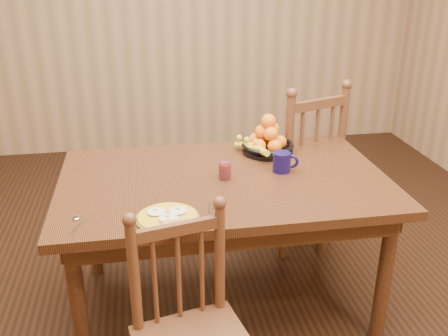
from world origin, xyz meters
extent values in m
cube|color=black|center=(0.00, 0.00, 0.00)|extent=(4.50, 5.00, 0.01)
cube|color=olive|center=(0.00, 2.50, 1.35)|extent=(4.50, 0.01, 2.70)
cube|color=black|center=(0.00, 0.00, 0.73)|extent=(1.60, 1.00, 0.04)
cube|color=black|center=(0.00, 0.42, 0.65)|extent=(1.40, 0.04, 0.10)
cube|color=black|center=(0.00, -0.42, 0.65)|extent=(1.40, 0.04, 0.10)
cube|color=black|center=(0.72, 0.00, 0.65)|extent=(0.04, 0.84, 0.10)
cube|color=black|center=(-0.72, 0.00, 0.65)|extent=(0.04, 0.84, 0.10)
cylinder|color=black|center=(-0.70, -0.40, 0.35)|extent=(0.07, 0.07, 0.70)
cylinder|color=black|center=(0.70, -0.40, 0.35)|extent=(0.07, 0.07, 0.70)
cylinder|color=black|center=(-0.70, 0.40, 0.35)|extent=(0.07, 0.07, 0.70)
cylinder|color=black|center=(0.70, 0.40, 0.35)|extent=(0.07, 0.07, 0.70)
cube|color=#462815|center=(0.55, 0.61, 0.49)|extent=(0.61, 0.60, 0.04)
cylinder|color=#462815|center=(0.67, 0.85, 0.24)|extent=(0.04, 0.04, 0.47)
cylinder|color=#462815|center=(0.30, 0.72, 0.24)|extent=(0.04, 0.04, 0.47)
cylinder|color=#462815|center=(0.80, 0.50, 0.24)|extent=(0.04, 0.04, 0.47)
cylinder|color=#462815|center=(0.43, 0.37, 0.24)|extent=(0.04, 0.04, 0.47)
cylinder|color=#462815|center=(0.81, 0.48, 0.78)|extent=(0.05, 0.05, 0.57)
cylinder|color=#462815|center=(0.43, 0.35, 0.78)|extent=(0.05, 0.05, 0.57)
cylinder|color=#462815|center=(0.62, 0.42, 0.72)|extent=(0.02, 0.02, 0.44)
cube|color=#462815|center=(0.62, 0.42, 0.98)|extent=(0.38, 0.16, 0.05)
cylinder|color=#462815|center=(-0.45, -0.65, 0.67)|extent=(0.04, 0.04, 0.49)
cylinder|color=#462815|center=(-0.12, -0.58, 0.67)|extent=(0.04, 0.04, 0.49)
cylinder|color=#462815|center=(-0.28, -0.61, 0.62)|extent=(0.02, 0.02, 0.38)
cube|color=#462815|center=(-0.28, -0.61, 0.84)|extent=(0.34, 0.10, 0.05)
cylinder|color=#59601E|center=(-0.30, -0.38, 0.76)|extent=(0.26, 0.26, 0.01)
cylinder|color=gold|center=(-0.30, -0.38, 0.76)|extent=(0.24, 0.24, 0.01)
ellipsoid|color=silver|center=(-0.35, -0.34, 0.77)|extent=(0.08, 0.08, 0.01)
cube|color=#F2E08C|center=(-0.35, -0.34, 0.79)|extent=(0.02, 0.02, 0.01)
ellipsoid|color=silver|center=(-0.26, -0.35, 0.77)|extent=(0.08, 0.08, 0.01)
cube|color=#F2E08C|center=(-0.26, -0.35, 0.79)|extent=(0.02, 0.02, 0.01)
ellipsoid|color=silver|center=(-0.30, -0.41, 0.77)|extent=(0.08, 0.08, 0.01)
cube|color=#F2E08C|center=(-0.30, -0.41, 0.79)|extent=(0.02, 0.02, 0.01)
cube|color=brown|center=(-0.27, -0.48, 0.78)|extent=(0.11, 0.11, 0.01)
cube|color=silver|center=(-0.11, -0.38, 0.75)|extent=(0.02, 0.15, 0.00)
cube|color=silver|center=(-0.10, -0.29, 0.75)|extent=(0.03, 0.05, 0.00)
cube|color=silver|center=(-0.66, -0.38, 0.75)|extent=(0.05, 0.12, 0.00)
ellipsoid|color=silver|center=(-0.68, -0.30, 0.76)|extent=(0.03, 0.04, 0.01)
cylinder|color=#0F0A39|center=(0.30, 0.03, 0.80)|extent=(0.09, 0.09, 0.10)
torus|color=#0F0A39|center=(0.35, 0.03, 0.80)|extent=(0.07, 0.04, 0.07)
cylinder|color=black|center=(0.30, 0.03, 0.85)|extent=(0.08, 0.08, 0.00)
cylinder|color=silver|center=(0.00, -0.01, 0.80)|extent=(0.06, 0.06, 0.09)
cylinder|color=maroon|center=(0.00, -0.01, 0.79)|extent=(0.05, 0.05, 0.07)
cylinder|color=black|center=(0.29, 0.29, 0.76)|extent=(0.28, 0.28, 0.02)
torus|color=black|center=(0.29, 0.29, 0.80)|extent=(0.29, 0.29, 0.02)
cylinder|color=black|center=(0.29, 0.29, 0.75)|extent=(0.10, 0.10, 0.01)
sphere|color=orange|center=(0.36, 0.29, 0.81)|extent=(0.07, 0.07, 0.07)
sphere|color=orange|center=(0.32, 0.36, 0.81)|extent=(0.08, 0.08, 0.08)
sphere|color=orange|center=(0.24, 0.34, 0.81)|extent=(0.08, 0.08, 0.08)
sphere|color=orange|center=(0.24, 0.25, 0.81)|extent=(0.07, 0.07, 0.07)
sphere|color=orange|center=(0.32, 0.23, 0.81)|extent=(0.08, 0.08, 0.08)
sphere|color=orange|center=(0.32, 0.32, 0.87)|extent=(0.08, 0.08, 0.08)
sphere|color=orange|center=(0.26, 0.30, 0.87)|extent=(0.07, 0.07, 0.07)
sphere|color=orange|center=(0.30, 0.25, 0.87)|extent=(0.08, 0.08, 0.08)
sphere|color=orange|center=(0.29, 0.29, 0.93)|extent=(0.08, 0.08, 0.08)
cylinder|color=yellow|center=(0.20, 0.25, 0.80)|extent=(0.10, 0.17, 0.07)
cylinder|color=yellow|center=(0.18, 0.30, 0.80)|extent=(0.14, 0.15, 0.07)
cylinder|color=yellow|center=(0.23, 0.20, 0.80)|extent=(0.06, 0.18, 0.07)
camera|label=1|loc=(-0.38, -2.20, 1.76)|focal=40.00mm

